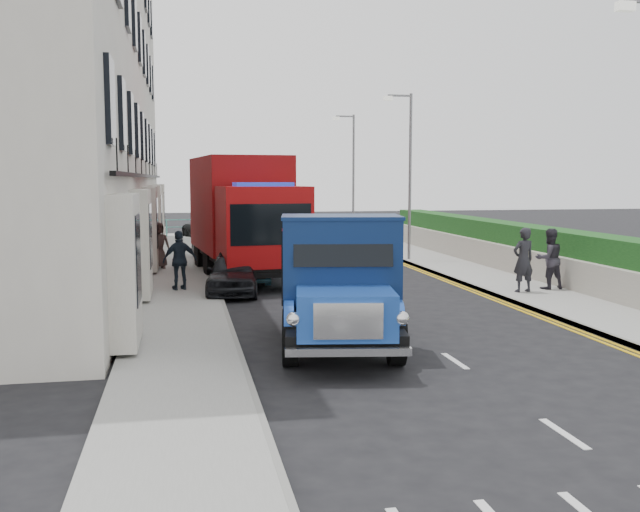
% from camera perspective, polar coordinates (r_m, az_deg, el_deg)
% --- Properties ---
extents(ground, '(120.00, 120.00, 0.00)m').
position_cam_1_polar(ground, '(15.94, 8.07, -6.55)').
color(ground, black).
rests_on(ground, ground).
extents(pavement_west, '(2.40, 38.00, 0.12)m').
position_cam_1_polar(pavement_west, '(23.93, -11.10, -2.18)').
color(pavement_west, gray).
rests_on(pavement_west, ground).
extents(pavement_east, '(2.60, 38.00, 0.12)m').
position_cam_1_polar(pavement_east, '(26.10, 12.63, -1.52)').
color(pavement_east, gray).
rests_on(pavement_east, ground).
extents(promenade, '(30.00, 2.50, 0.12)m').
position_cam_1_polar(promenade, '(44.11, -4.32, 1.72)').
color(promenade, gray).
rests_on(promenade, ground).
extents(sea_plane, '(120.00, 120.00, 0.00)m').
position_cam_1_polar(sea_plane, '(74.93, -7.10, 3.49)').
color(sea_plane, slate).
rests_on(sea_plane, ground).
extents(terrace_west, '(6.31, 30.20, 14.25)m').
position_cam_1_polar(terrace_west, '(28.25, -20.33, 13.29)').
color(terrace_west, beige).
rests_on(terrace_west, ground).
extents(garden_east, '(1.45, 28.00, 1.75)m').
position_cam_1_polar(garden_east, '(26.82, 16.41, 0.39)').
color(garden_east, '#B2AD9E').
rests_on(garden_east, ground).
extents(seafront_railing, '(13.00, 0.08, 1.11)m').
position_cam_1_polar(seafront_railing, '(43.28, -4.20, 2.33)').
color(seafront_railing, '#59B2A5').
rests_on(seafront_railing, ground).
extents(lamp_mid, '(1.23, 0.18, 7.00)m').
position_cam_1_polar(lamp_mid, '(30.15, 7.00, 7.11)').
color(lamp_mid, slate).
rests_on(lamp_mid, ground).
extents(lamp_far, '(1.23, 0.18, 7.00)m').
position_cam_1_polar(lamp_far, '(39.78, 2.52, 6.92)').
color(lamp_far, slate).
rests_on(lamp_far, ground).
extents(bedford_lorry, '(3.13, 6.04, 2.74)m').
position_cam_1_polar(bedford_lorry, '(14.27, 1.64, -2.83)').
color(bedford_lorry, black).
rests_on(bedford_lorry, ground).
extents(red_lorry, '(3.62, 8.41, 4.28)m').
position_cam_1_polar(red_lorry, '(25.54, -6.16, 3.43)').
color(red_lorry, black).
rests_on(red_lorry, ground).
extents(parked_car_front, '(1.96, 3.92, 1.28)m').
position_cam_1_polar(parked_car_front, '(21.92, -6.94, -1.33)').
color(parked_car_front, black).
rests_on(parked_car_front, ground).
extents(parked_car_mid, '(2.11, 4.89, 1.57)m').
position_cam_1_polar(parked_car_mid, '(24.84, -5.92, -0.11)').
color(parked_car_mid, '#62B5D2').
rests_on(parked_car_mid, ground).
extents(parked_car_rear, '(2.46, 4.84, 1.35)m').
position_cam_1_polar(parked_car_rear, '(30.08, -8.07, 0.76)').
color(parked_car_rear, '#BABABF').
rests_on(parked_car_rear, ground).
extents(seafront_car_left, '(3.70, 5.11, 1.29)m').
position_cam_1_polar(seafront_car_left, '(41.81, -8.78, 2.23)').
color(seafront_car_left, black).
rests_on(seafront_car_left, ground).
extents(seafront_car_right, '(3.42, 4.82, 1.52)m').
position_cam_1_polar(seafront_car_right, '(39.91, 1.33, 2.28)').
color(seafront_car_right, '#9FA1A4').
rests_on(seafront_car_right, ground).
extents(pedestrian_east_near, '(0.78, 0.58, 1.94)m').
position_cam_1_polar(pedestrian_east_near, '(22.10, 15.96, -0.30)').
color(pedestrian_east_near, black).
rests_on(pedestrian_east_near, pavement_east).
extents(pedestrian_east_far, '(0.96, 0.77, 1.87)m').
position_cam_1_polar(pedestrian_east_far, '(22.98, 17.86, -0.21)').
color(pedestrian_east_far, '#2D2A33').
rests_on(pedestrian_east_far, pavement_east).
extents(pedestrian_west_near, '(1.14, 0.72, 1.81)m').
position_cam_1_polar(pedestrian_west_near, '(22.13, -11.14, -0.34)').
color(pedestrian_west_near, black).
rests_on(pedestrian_west_near, pavement_west).
extents(pedestrian_west_far, '(0.94, 0.70, 1.76)m').
position_cam_1_polar(pedestrian_west_far, '(27.56, -12.80, 0.85)').
color(pedestrian_west_far, '#483834').
rests_on(pedestrian_west_far, pavement_west).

